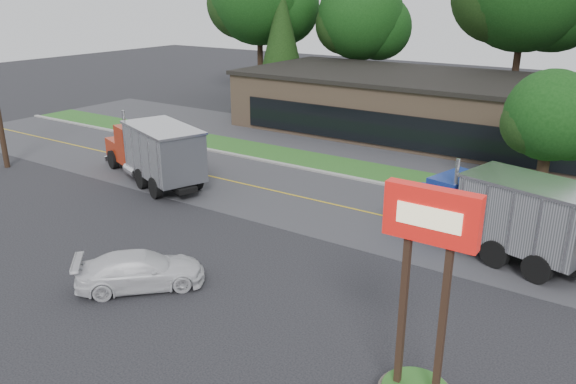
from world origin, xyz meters
name	(u,v)px	position (x,y,z in m)	size (l,w,h in m)	color
ground	(183,265)	(0.00, 0.00, 0.00)	(140.00, 140.00, 0.00)	#36363C
road	(306,198)	(0.00, 9.00, 0.00)	(60.00, 8.00, 0.02)	#4C4C51
center_line	(306,198)	(0.00, 9.00, 0.00)	(60.00, 0.12, 0.01)	gold
curb	(345,177)	(0.00, 13.20, 0.00)	(60.00, 0.30, 0.12)	#9E9E99
grass_verge	(360,170)	(0.00, 15.00, 0.00)	(60.00, 3.40, 0.03)	#2A6623
far_parking	(394,151)	(0.00, 20.00, 0.00)	(60.00, 7.00, 0.02)	#4C4C51
strip_mall	(456,110)	(2.00, 26.00, 2.00)	(32.00, 12.00, 4.00)	#917258
bilo_sign	(420,340)	(10.50, -2.50, 2.02)	(2.20, 1.90, 5.95)	#6B6054
tree_far_b	(362,21)	(-9.87, 34.10, 7.57)	(8.32, 7.83, 11.86)	#382619
evergreen_left	(282,38)	(-16.00, 30.00, 6.05)	(4.84, 4.84, 11.01)	#382619
tree_verge	(552,120)	(10.07, 15.06, 4.24)	(4.68, 4.40, 6.67)	#382619
dump_truck_red	(155,150)	(-8.42, 6.67, 1.81)	(9.20, 5.43, 3.36)	black
dump_truck_blue	(500,212)	(9.77, 7.85, 1.80)	(8.31, 4.42, 3.36)	black
rally_car	(141,270)	(-0.04, -2.07, 0.65)	(1.83, 4.50, 1.31)	silver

